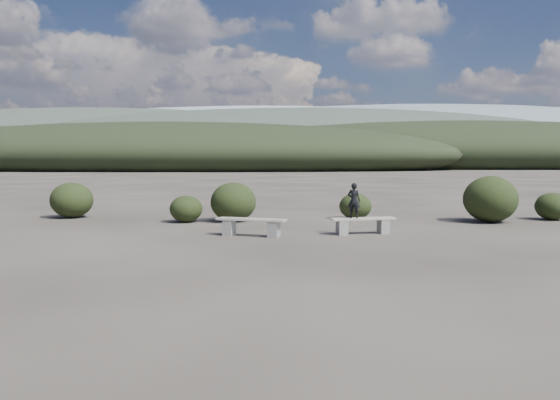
{
  "coord_description": "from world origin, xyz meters",
  "views": [
    {
      "loc": [
        -0.3,
        -9.8,
        2.12
      ],
      "look_at": [
        -0.68,
        3.5,
        1.1
      ],
      "focal_mm": 35.0,
      "sensor_mm": 36.0,
      "label": 1
    }
  ],
  "objects": [
    {
      "name": "ground",
      "position": [
        0.0,
        0.0,
        0.0
      ],
      "size": [
        1200.0,
        1200.0,
        0.0
      ],
      "primitive_type": "plane",
      "color": "#2A2521",
      "rests_on": "ground"
    },
    {
      "name": "bench_left",
      "position": [
        -1.51,
        4.92,
        0.29
      ],
      "size": [
        1.98,
        0.9,
        0.49
      ],
      "rotation": [
        0.0,
        0.0,
        -0.27
      ],
      "color": "gray",
      "rests_on": "ground"
    },
    {
      "name": "bench_right",
      "position": [
        1.58,
        5.4,
        0.28
      ],
      "size": [
        1.88,
        0.81,
        0.46
      ],
      "rotation": [
        0.0,
        0.0,
        0.24
      ],
      "color": "gray",
      "rests_on": "ground"
    },
    {
      "name": "seated_person",
      "position": [
        1.32,
        5.34,
        0.95
      ],
      "size": [
        0.42,
        0.35,
        0.98
      ],
      "primitive_type": "imported",
      "rotation": [
        0.0,
        0.0,
        2.77
      ],
      "color": "black",
      "rests_on": "bench_right"
    },
    {
      "name": "shrub_a",
      "position": [
        -3.94,
        8.09,
        0.44
      ],
      "size": [
        1.09,
        1.09,
        0.89
      ],
      "primitive_type": "ellipsoid",
      "color": "black",
      "rests_on": "ground"
    },
    {
      "name": "shrub_b",
      "position": [
        -2.39,
        8.36,
        0.66
      ],
      "size": [
        1.53,
        1.53,
        1.31
      ],
      "primitive_type": "ellipsoid",
      "color": "black",
      "rests_on": "ground"
    },
    {
      "name": "shrub_c",
      "position": [
        1.78,
        9.21,
        0.45
      ],
      "size": [
        1.13,
        1.13,
        0.9
      ],
      "primitive_type": "ellipsoid",
      "color": "black",
      "rests_on": "ground"
    },
    {
      "name": "shrub_d",
      "position": [
        6.16,
        8.41,
        0.77
      ],
      "size": [
        1.76,
        1.76,
        1.54
      ],
      "primitive_type": "ellipsoid",
      "color": "black",
      "rests_on": "ground"
    },
    {
      "name": "shrub_e",
      "position": [
        8.52,
        9.12,
        0.47
      ],
      "size": [
        1.13,
        1.13,
        0.94
      ],
      "primitive_type": "ellipsoid",
      "color": "black",
      "rests_on": "ground"
    },
    {
      "name": "shrub_f",
      "position": [
        -8.3,
        9.37,
        0.63
      ],
      "size": [
        1.49,
        1.49,
        1.26
      ],
      "primitive_type": "ellipsoid",
      "color": "black",
      "rests_on": "ground"
    },
    {
      "name": "mountain_ridges",
      "position": [
        -7.48,
        339.06,
        10.84
      ],
      "size": [
        500.0,
        400.0,
        56.0
      ],
      "color": "black",
      "rests_on": "ground"
    }
  ]
}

